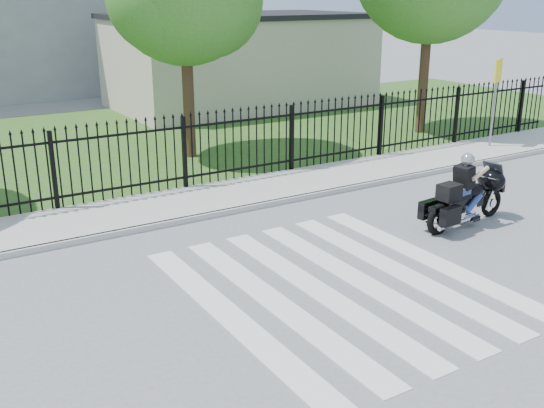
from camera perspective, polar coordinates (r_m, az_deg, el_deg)
ground at (r=10.47m, az=6.00°, el=-7.24°), size 120.00×120.00×0.00m
crosswalk at (r=10.47m, az=6.00°, el=-7.21°), size 5.00×5.50×0.01m
sidewalk at (r=14.44m, az=-6.09°, el=0.36°), size 40.00×2.00×0.12m
curb at (r=13.58m, az=-4.25°, el=-0.76°), size 40.00×0.12×0.12m
grass_strip at (r=20.78m, az=-14.54°, el=5.36°), size 40.00×12.00×0.02m
iron_fence at (r=15.08m, az=-7.85°, el=4.42°), size 26.00×0.04×1.80m
building_low at (r=26.85m, az=-2.89°, el=12.55°), size 10.00×6.00×3.50m
building_low_roof at (r=26.72m, az=-2.95°, el=16.50°), size 10.20×6.20×0.20m
motorcycle_rider at (r=13.37m, az=16.95°, el=0.74°), size 2.35×0.88×1.55m
traffic_sign at (r=19.98m, az=19.48°, el=10.05°), size 0.53×0.25×2.56m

